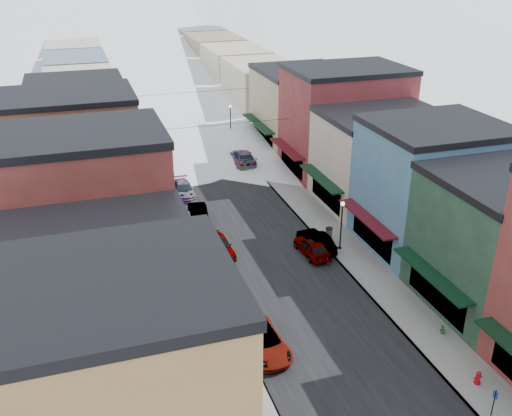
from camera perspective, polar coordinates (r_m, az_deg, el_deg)
road at (r=79.62m, az=-7.56°, el=7.79°), size 10.00×160.00×0.01m
sidewalk_left at (r=78.77m, az=-12.31°, el=7.31°), size 3.20×160.00×0.15m
sidewalk_right at (r=80.95m, az=-2.93°, el=8.31°), size 3.20×160.00×0.15m
curb_left at (r=78.91m, az=-11.19°, el=7.44°), size 0.10×160.00×0.15m
curb_right at (r=80.59m, az=-4.00°, el=8.21°), size 0.10×160.00×0.15m
bldg_l_yellow at (r=25.61m, az=-13.79°, el=-17.92°), size 11.30×8.70×11.50m
bldg_l_cream at (r=32.99m, az=-14.97°, el=-9.45°), size 11.30×8.20×9.50m
bldg_l_brick_near at (r=39.28m, az=-16.77°, el=-1.38°), size 12.30×8.20×12.50m
bldg_l_grayblue at (r=47.77m, az=-16.36°, el=1.09°), size 11.30×9.20×9.00m
bldg_l_brick_far at (r=55.88m, az=-17.96°, el=5.40°), size 13.30×9.20×11.00m
bldg_l_tan at (r=65.59m, az=-17.24°, el=7.80°), size 11.30×11.20×10.00m
bldg_r_green at (r=41.95m, az=23.74°, el=-3.08°), size 11.30×9.20×9.50m
bldg_r_blue at (r=48.07m, az=17.09°, el=2.11°), size 11.30×9.20×10.50m
bldg_r_cream at (r=55.64m, az=12.33°, el=4.88°), size 12.30×9.20×9.00m
bldg_r_brick_far at (r=63.03m, az=8.83°, el=8.67°), size 13.30×9.20×11.50m
bldg_r_tan at (r=71.67m, az=4.51°, el=9.99°), size 11.30×11.20×9.50m
distant_blocks at (r=100.78m, az=-10.23°, el=13.52°), size 34.00×55.00×8.00m
overhead_cables at (r=66.13m, az=-5.77°, el=9.99°), size 16.40×15.04×0.04m
car_white_suv at (r=36.02m, az=0.77°, el=-13.18°), size 2.62×5.16×1.40m
car_silver_sedan at (r=46.45m, az=-3.68°, el=-3.74°), size 2.02×4.48×1.49m
car_dark_hatch at (r=51.76m, az=-5.77°, el=-0.71°), size 2.01×4.61×1.47m
car_silver_wagon at (r=57.61m, az=-7.25°, el=1.86°), size 1.96×4.66×1.34m
car_green_sedan at (r=47.35m, az=6.06°, el=-3.28°), size 1.94×4.55×1.46m
car_gray_suv at (r=46.41m, az=5.63°, el=-3.88°), size 1.96×4.35×1.45m
car_black_sedan at (r=65.54m, az=-1.33°, el=5.07°), size 2.80×5.99×1.69m
car_lane_silver at (r=72.92m, az=-8.32°, el=6.73°), size 1.67×4.06×1.38m
car_lane_white at (r=79.86m, az=-6.04°, el=8.57°), size 2.99×6.26×1.72m
fire_hydrant at (r=36.01m, az=21.31°, el=-15.56°), size 0.50×0.37×0.85m
parking_sign at (r=33.22m, az=22.64°, el=-17.67°), size 0.06×0.30×2.22m
trash_can at (r=48.77m, az=7.30°, el=-2.53°), size 0.62×0.62×1.05m
streetlamp_near at (r=46.48m, az=8.56°, el=-1.13°), size 0.35×0.35×4.20m
streetlamp_far at (r=73.15m, az=-2.57°, el=8.97°), size 0.38×0.38×4.62m
planter_far at (r=39.28m, az=18.14°, el=-11.47°), size 0.45×0.45×0.57m
snow_pile_mid at (r=45.37m, az=-4.22°, el=-4.86°), size 2.47×2.72×1.04m
snow_pile_far at (r=51.79m, az=-6.78°, el=-1.03°), size 2.50×2.74×1.06m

